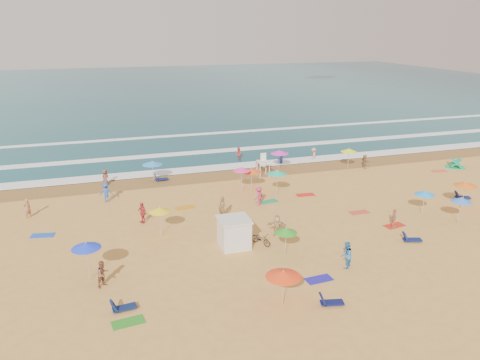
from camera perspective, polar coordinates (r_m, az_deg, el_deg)
name	(u,v)px	position (r m, az deg, el deg)	size (l,w,h in m)	color
ground	(263,220)	(38.08, 2.80, -4.84)	(220.00, 220.00, 0.00)	gold
ocean	(145,90)	(118.43, -11.47, 10.66)	(220.00, 140.00, 0.18)	#0C4756
wet_sand	(222,175)	(49.27, -2.17, 0.62)	(220.00, 220.00, 0.00)	olive
surf_foam	(203,153)	(57.47, -4.49, 3.25)	(200.00, 18.70, 0.05)	white
cabana	(234,233)	(33.22, -0.72, -6.52)	(2.00, 2.00, 2.00)	silver
cabana_roof	(234,220)	(32.79, -0.73, -4.84)	(2.20, 2.20, 0.12)	silver
bicycle	(261,239)	(33.74, 2.55, -7.17)	(0.59, 1.70, 0.90)	black
lifeguard_stand	(263,166)	(48.63, 2.84, 1.66)	(1.20, 1.20, 2.10)	white
beach_umbrellas	(263,189)	(38.60, 2.86, -1.14)	(62.06, 26.45, 0.80)	green
loungers	(327,233)	(35.90, 10.55, -6.34)	(54.62, 25.90, 0.34)	#0F194B
towels	(267,228)	(36.46, 3.25, -5.91)	(42.20, 20.59, 0.03)	red
beachgoers	(221,196)	(40.79, -2.36, -2.02)	(44.94, 27.98, 2.13)	tan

